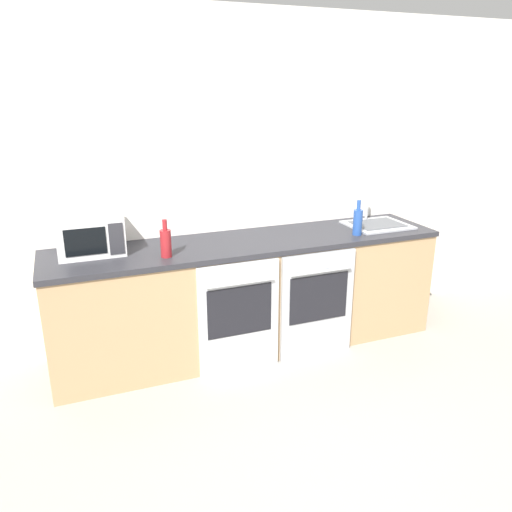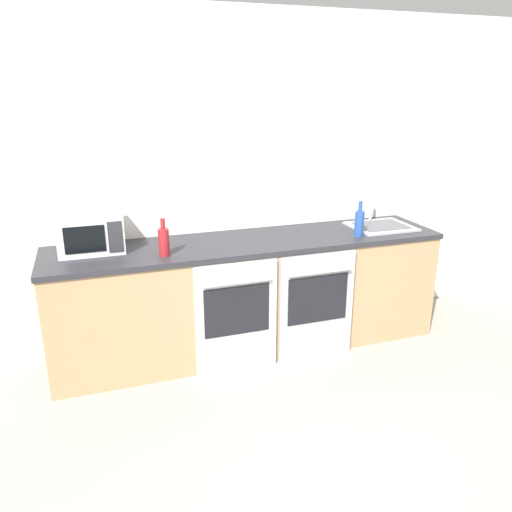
{
  "view_description": "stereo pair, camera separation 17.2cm",
  "coord_description": "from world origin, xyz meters",
  "px_view_note": "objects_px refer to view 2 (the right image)",
  "views": [
    {
      "loc": [
        -1.29,
        -1.76,
        2.01
      ],
      "look_at": [
        0.05,
        1.68,
        0.77
      ],
      "focal_mm": 35.0,
      "sensor_mm": 36.0,
      "label": 1
    },
    {
      "loc": [
        -1.13,
        -1.82,
        2.01
      ],
      "look_at": [
        0.05,
        1.68,
        0.77
      ],
      "focal_mm": 35.0,
      "sensor_mm": 36.0,
      "label": 2
    }
  ],
  "objects_px": {
    "microwave": "(90,233)",
    "bottle_red": "(164,241)",
    "oven_left": "(237,317)",
    "bottle_blue": "(359,223)",
    "sink": "(380,226)",
    "oven_right": "(317,306)"
  },
  "relations": [
    {
      "from": "oven_left",
      "to": "oven_right",
      "type": "bearing_deg",
      "value": 0.0
    },
    {
      "from": "oven_right",
      "to": "bottle_blue",
      "type": "distance_m",
      "value": 0.74
    },
    {
      "from": "oven_right",
      "to": "bottle_red",
      "type": "relative_size",
      "value": 3.19
    },
    {
      "from": "oven_right",
      "to": "microwave",
      "type": "relative_size",
      "value": 1.9
    },
    {
      "from": "oven_right",
      "to": "bottle_blue",
      "type": "relative_size",
      "value": 3.02
    },
    {
      "from": "oven_left",
      "to": "sink",
      "type": "relative_size",
      "value": 1.72
    },
    {
      "from": "oven_left",
      "to": "bottle_red",
      "type": "xyz_separation_m",
      "value": [
        -0.46,
        0.18,
        0.57
      ]
    },
    {
      "from": "bottle_blue",
      "to": "sink",
      "type": "relative_size",
      "value": 0.57
    },
    {
      "from": "oven_left",
      "to": "bottle_red",
      "type": "bearing_deg",
      "value": 158.64
    },
    {
      "from": "microwave",
      "to": "sink",
      "type": "distance_m",
      "value": 2.32
    },
    {
      "from": "oven_right",
      "to": "bottle_red",
      "type": "distance_m",
      "value": 1.26
    },
    {
      "from": "sink",
      "to": "oven_right",
      "type": "bearing_deg",
      "value": -154.48
    },
    {
      "from": "oven_right",
      "to": "sink",
      "type": "bearing_deg",
      "value": 25.52
    },
    {
      "from": "sink",
      "to": "microwave",
      "type": "bearing_deg",
      "value": 177.65
    },
    {
      "from": "oven_left",
      "to": "oven_right",
      "type": "height_order",
      "value": "same"
    },
    {
      "from": "bottle_red",
      "to": "sink",
      "type": "bearing_deg",
      "value": 5.27
    },
    {
      "from": "oven_left",
      "to": "bottle_blue",
      "type": "bearing_deg",
      "value": 9.3
    },
    {
      "from": "bottle_red",
      "to": "sink",
      "type": "distance_m",
      "value": 1.85
    },
    {
      "from": "oven_right",
      "to": "bottle_blue",
      "type": "height_order",
      "value": "bottle_blue"
    },
    {
      "from": "microwave",
      "to": "bottle_red",
      "type": "height_order",
      "value": "microwave"
    },
    {
      "from": "oven_left",
      "to": "sink",
      "type": "bearing_deg",
      "value": 14.35
    },
    {
      "from": "oven_right",
      "to": "bottle_red",
      "type": "bearing_deg",
      "value": 170.64
    }
  ]
}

